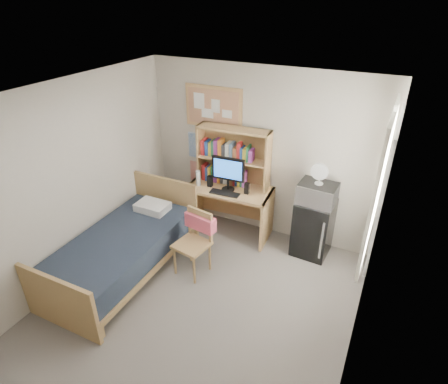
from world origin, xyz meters
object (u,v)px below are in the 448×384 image
at_px(speaker_left, 210,181).
at_px(speaker_right, 247,188).
at_px(desk, 229,210).
at_px(monitor, 228,174).
at_px(bulletin_board, 214,107).
at_px(bed, 123,254).
at_px(microwave, 317,193).
at_px(desk_chair, 192,244).
at_px(desk_fan, 320,174).
at_px(mini_fridge, 313,227).

bearing_deg(speaker_left, speaker_right, 0.00).
xyz_separation_m(desk, monitor, (0.00, -0.06, 0.67)).
relative_size(bulletin_board, monitor, 1.76).
distance_m(bed, microwave, 2.80).
relative_size(bulletin_board, speaker_right, 5.59).
bearing_deg(desk_chair, desk_fan, 49.32).
bearing_deg(desk, desk_fan, -1.62).
bearing_deg(bed, bulletin_board, 75.56).
height_order(desk_chair, bed, desk_chair).
height_order(desk_chair, microwave, microwave).
bearing_deg(bed, speaker_left, 67.13).
bearing_deg(speaker_left, desk_fan, 0.80).
distance_m(bulletin_board, desk, 1.61).
bearing_deg(microwave, speaker_right, -171.86).
bearing_deg(desk, mini_fridge, -0.76).
distance_m(mini_fridge, microwave, 0.58).
distance_m(desk_chair, speaker_left, 1.14).
bearing_deg(desk, speaker_right, -11.31).
distance_m(speaker_left, desk_fan, 1.67).
xyz_separation_m(bed, monitor, (0.90, 1.46, 0.78)).
height_order(desk_chair, mini_fridge, desk_chair).
relative_size(desk_chair, monitor, 1.72).
xyz_separation_m(bed, desk_fan, (2.21, 1.57, 1.00)).
relative_size(desk_chair, bed, 0.43).
height_order(mini_fridge, monitor, monitor).
xyz_separation_m(bulletin_board, speaker_left, (0.13, -0.41, -1.03)).
bearing_deg(desk, bulletin_board, 139.07).
height_order(desk, microwave, microwave).
relative_size(speaker_left, microwave, 0.34).
bearing_deg(desk_chair, mini_fridge, 49.79).
bearing_deg(desk_chair, bulletin_board, 114.34).
relative_size(bed, desk_fan, 7.48).
distance_m(desk_chair, microwave, 1.86).
relative_size(desk, desk_fan, 4.48).
xyz_separation_m(desk_chair, microwave, (1.36, 1.15, 0.55)).
bearing_deg(speaker_right, mini_fridge, 2.38).
bearing_deg(speaker_left, mini_fridge, 1.50).
distance_m(bulletin_board, mini_fridge, 2.31).
relative_size(desk, bed, 0.60).
distance_m(desk_chair, desk_fan, 1.97).
bearing_deg(speaker_left, desk, 11.31).
relative_size(bulletin_board, mini_fridge, 1.09).
bearing_deg(bulletin_board, desk_fan, -9.00).
height_order(desk, speaker_left, speaker_left).
bearing_deg(bed, monitor, 58.08).
relative_size(bed, speaker_left, 12.43).
height_order(bulletin_board, speaker_left, bulletin_board).
distance_m(bed, speaker_left, 1.67).
bearing_deg(bulletin_board, desk_chair, -74.65).
relative_size(bulletin_board, microwave, 1.85).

